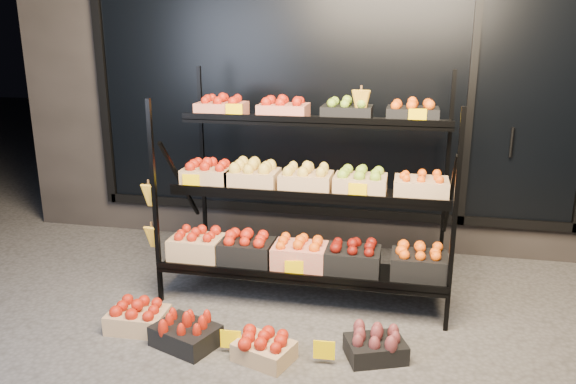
% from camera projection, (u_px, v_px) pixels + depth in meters
% --- Properties ---
extents(ground, '(24.00, 24.00, 0.00)m').
position_uv_depth(ground, '(291.00, 327.00, 3.81)').
color(ground, '#514F4C').
rests_on(ground, ground).
extents(building, '(6.00, 2.08, 3.50)m').
position_uv_depth(building, '(343.00, 51.00, 5.77)').
color(building, '#2D2826').
rests_on(building, ground).
extents(display_rack, '(2.18, 1.02, 1.66)m').
position_uv_depth(display_rack, '(305.00, 192.00, 4.16)').
color(display_rack, black).
rests_on(display_rack, ground).
extents(tag_floor_a, '(0.13, 0.01, 0.12)m').
position_uv_depth(tag_floor_a, '(231.00, 345.00, 3.48)').
color(tag_floor_a, '#FFCD00').
rests_on(tag_floor_a, ground).
extents(tag_floor_b, '(0.13, 0.01, 0.12)m').
position_uv_depth(tag_floor_b, '(324.00, 356.00, 3.36)').
color(tag_floor_b, '#FFCD00').
rests_on(tag_floor_b, ground).
extents(floor_crate_left, '(0.39, 0.29, 0.19)m').
position_uv_depth(floor_crate_left, '(138.00, 316.00, 3.77)').
color(floor_crate_left, tan).
rests_on(floor_crate_left, ground).
extents(floor_crate_midleft, '(0.47, 0.41, 0.20)m').
position_uv_depth(floor_crate_midleft, '(186.00, 332.00, 3.56)').
color(floor_crate_midleft, black).
rests_on(floor_crate_midleft, ground).
extents(floor_crate_midright, '(0.40, 0.35, 0.18)m').
position_uv_depth(floor_crate_midright, '(264.00, 347.00, 3.41)').
color(floor_crate_midright, tan).
rests_on(floor_crate_midright, ground).
extents(floor_crate_right, '(0.42, 0.37, 0.18)m').
position_uv_depth(floor_crate_right, '(376.00, 345.00, 3.43)').
color(floor_crate_right, black).
rests_on(floor_crate_right, ground).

